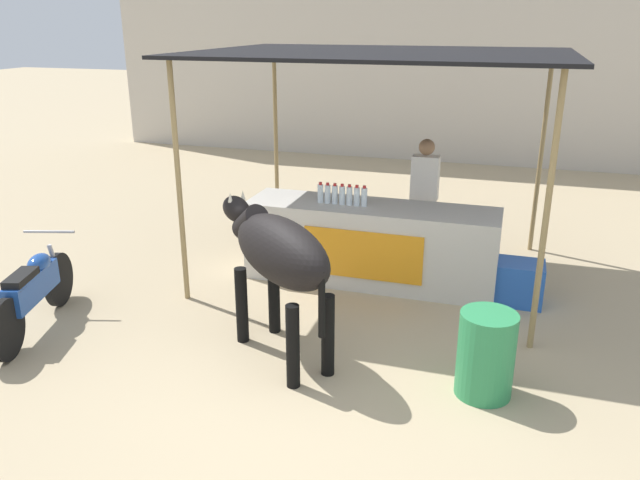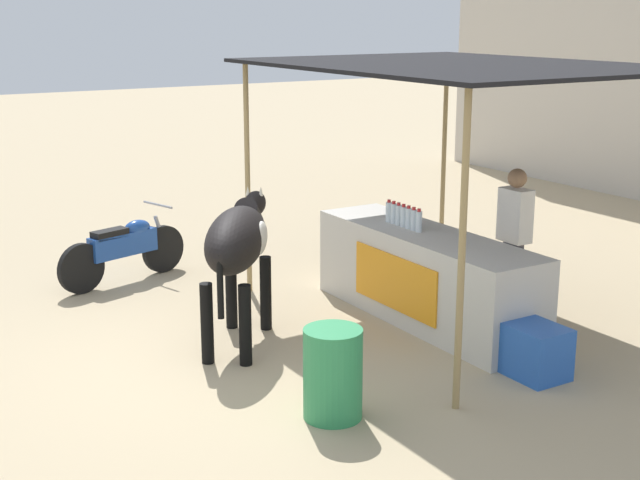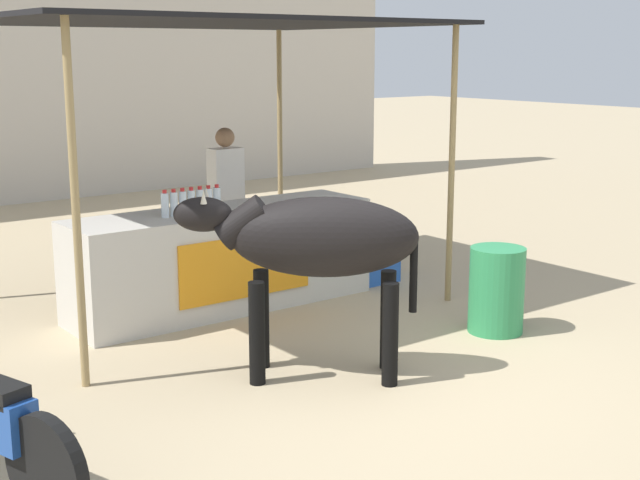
# 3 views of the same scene
# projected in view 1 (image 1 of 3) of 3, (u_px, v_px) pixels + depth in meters

# --- Properties ---
(ground_plane) EXTENTS (60.00, 60.00, 0.00)m
(ground_plane) POSITION_uv_depth(u_px,v_px,m) (314.00, 370.00, 5.73)
(ground_plane) COLOR tan
(building_wall_far) EXTENTS (16.00, 0.50, 6.31)m
(building_wall_far) POSITION_uv_depth(u_px,v_px,m) (453.00, 13.00, 13.20)
(building_wall_far) COLOR beige
(building_wall_far) RESTS_ON ground
(stall_counter) EXTENTS (3.00, 0.82, 0.96)m
(stall_counter) POSITION_uv_depth(u_px,v_px,m) (370.00, 244.00, 7.54)
(stall_counter) COLOR beige
(stall_counter) RESTS_ON ground
(stall_awning) EXTENTS (4.20, 3.20, 2.70)m
(stall_awning) POSITION_uv_depth(u_px,v_px,m) (382.00, 61.00, 7.10)
(stall_awning) COLOR black
(stall_awning) RESTS_ON ground
(water_bottle_row) EXTENTS (0.61, 0.07, 0.25)m
(water_bottle_row) POSITION_uv_depth(u_px,v_px,m) (342.00, 195.00, 7.40)
(water_bottle_row) COLOR silver
(water_bottle_row) RESTS_ON stall_counter
(vendor_behind_counter) EXTENTS (0.34, 0.22, 1.65)m
(vendor_behind_counter) POSITION_uv_depth(u_px,v_px,m) (424.00, 201.00, 7.94)
(vendor_behind_counter) COLOR #383842
(vendor_behind_counter) RESTS_ON ground
(cooler_box) EXTENTS (0.60, 0.44, 0.48)m
(cooler_box) POSITION_uv_depth(u_px,v_px,m) (515.00, 282.00, 7.04)
(cooler_box) COLOR blue
(cooler_box) RESTS_ON ground
(water_barrel) EXTENTS (0.48, 0.48, 0.76)m
(water_barrel) POSITION_uv_depth(u_px,v_px,m) (486.00, 354.00, 5.26)
(water_barrel) COLOR #2D8C51
(water_barrel) RESTS_ON ground
(cow) EXTENTS (1.64, 1.43, 1.44)m
(cow) POSITION_uv_depth(u_px,v_px,m) (278.00, 253.00, 5.68)
(cow) COLOR black
(cow) RESTS_ON ground
(motorcycle_parked) EXTENTS (0.72, 1.75, 0.90)m
(motorcycle_parked) POSITION_uv_depth(u_px,v_px,m) (34.00, 290.00, 6.38)
(motorcycle_parked) COLOR black
(motorcycle_parked) RESTS_ON ground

